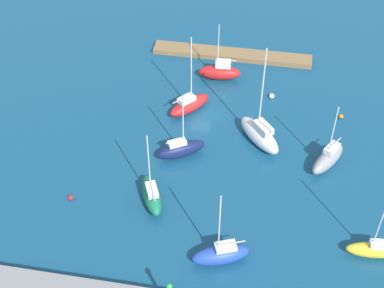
# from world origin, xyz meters

# --- Properties ---
(water) EXTENTS (160.00, 160.00, 0.00)m
(water) POSITION_xyz_m (0.00, 0.00, 0.00)
(water) COLOR navy
(water) RESTS_ON ground
(pier_dock) EXTENTS (24.92, 2.92, 0.81)m
(pier_dock) POSITION_xyz_m (-2.42, -14.58, 0.41)
(pier_dock) COLOR olive
(pier_dock) RESTS_ON ground
(sailboat_red_west_end) EXTENTS (5.97, 6.49, 11.72)m
(sailboat_red_west_end) POSITION_xyz_m (1.85, -0.15, 1.09)
(sailboat_red_west_end) COLOR red
(sailboat_red_west_end) RESTS_ON water
(sailboat_navy_near_pier) EXTENTS (6.45, 4.92, 9.64)m
(sailboat_navy_near_pier) POSITION_xyz_m (1.29, 9.01, 1.15)
(sailboat_navy_near_pier) COLOR #141E4C
(sailboat_navy_near_pier) RESTS_ON water
(sailboat_gray_inner_mooring) EXTENTS (4.98, 6.33, 9.65)m
(sailboat_gray_inner_mooring) POSITION_xyz_m (-17.09, 7.65, 1.27)
(sailboat_gray_inner_mooring) COLOR gray
(sailboat_gray_inner_mooring) RESTS_ON water
(sailboat_white_lone_north) EXTENTS (6.75, 7.45, 14.30)m
(sailboat_white_lone_north) POSITION_xyz_m (-8.33, 4.81, 1.48)
(sailboat_white_lone_north) COLOR white
(sailboat_white_lone_north) RESTS_ON water
(sailboat_green_far_north) EXTENTS (4.42, 6.56, 10.13)m
(sailboat_green_far_north) POSITION_xyz_m (3.18, 17.30, 1.24)
(sailboat_green_far_north) COLOR #19724C
(sailboat_green_far_north) RESTS_ON water
(sailboat_blue_along_channel) EXTENTS (6.53, 4.24, 10.35)m
(sailboat_blue_along_channel) POSITION_xyz_m (-5.89, 24.14, 1.12)
(sailboat_blue_along_channel) COLOR #2347B2
(sailboat_blue_along_channel) RESTS_ON water
(sailboat_yellow_center_basin) EXTENTS (5.96, 2.20, 10.69)m
(sailboat_yellow_center_basin) POSITION_xyz_m (-21.86, 20.61, 0.98)
(sailboat_yellow_center_basin) COLOR yellow
(sailboat_yellow_center_basin) RESTS_ON water
(sailboat_red_far_south) EXTENTS (6.42, 2.76, 9.18)m
(sailboat_red_far_south) POSITION_xyz_m (-1.29, -8.42, 1.25)
(sailboat_red_far_south) COLOR red
(sailboat_red_far_south) RESTS_ON water
(mooring_buoy_white) EXTENTS (0.77, 0.77, 0.77)m
(mooring_buoy_white) POSITION_xyz_m (-9.33, -4.96, 0.39)
(mooring_buoy_white) COLOR white
(mooring_buoy_white) RESTS_ON water
(mooring_buoy_orange) EXTENTS (0.64, 0.64, 0.64)m
(mooring_buoy_orange) POSITION_xyz_m (-19.07, -2.12, 0.32)
(mooring_buoy_orange) COLOR orange
(mooring_buoy_orange) RESTS_ON water
(mooring_buoy_red) EXTENTS (0.60, 0.60, 0.60)m
(mooring_buoy_red) POSITION_xyz_m (12.74, 18.58, 0.30)
(mooring_buoy_red) COLOR red
(mooring_buoy_red) RESTS_ON water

